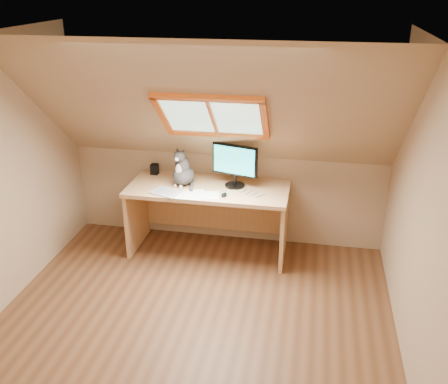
# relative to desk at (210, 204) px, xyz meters

# --- Properties ---
(ground) EXTENTS (3.50, 3.50, 0.00)m
(ground) POSITION_rel_desk_xyz_m (0.13, -1.45, -0.54)
(ground) COLOR brown
(ground) RESTS_ON ground
(room_shell) EXTENTS (3.52, 3.52, 2.41)m
(room_shell) POSITION_rel_desk_xyz_m (0.13, -1.54, 0.89)
(room_shell) COLOR tan
(room_shell) RESTS_ON ground
(desk) EXTENTS (1.69, 0.74, 0.77)m
(desk) POSITION_rel_desk_xyz_m (0.00, 0.00, 0.00)
(desk) COLOR tan
(desk) RESTS_ON ground
(monitor) EXTENTS (0.49, 0.21, 0.45)m
(monitor) POSITION_rel_desk_xyz_m (0.27, -0.01, 0.49)
(monitor) COLOR black
(monitor) RESTS_ON desk
(cat) EXTENTS (0.30, 0.33, 0.42)m
(cat) POSITION_rel_desk_xyz_m (-0.28, -0.06, 0.38)
(cat) COLOR #46403E
(cat) RESTS_ON desk
(desk_speaker) EXTENTS (0.08, 0.08, 0.12)m
(desk_speaker) POSITION_rel_desk_xyz_m (-0.67, 0.18, 0.29)
(desk_speaker) COLOR black
(desk_speaker) RESTS_ON desk
(graphics_tablet) EXTENTS (0.35, 0.30, 0.01)m
(graphics_tablet) POSITION_rel_desk_xyz_m (-0.39, -0.31, 0.24)
(graphics_tablet) COLOR #B2B2B7
(graphics_tablet) RESTS_ON desk
(mouse) EXTENTS (0.06, 0.10, 0.03)m
(mouse) POSITION_rel_desk_xyz_m (0.21, -0.29, 0.25)
(mouse) COLOR black
(mouse) RESTS_ON desk
(papers) EXTENTS (0.35, 0.30, 0.01)m
(papers) POSITION_rel_desk_xyz_m (-0.06, -0.33, 0.23)
(papers) COLOR white
(papers) RESTS_ON desk
(cables) EXTENTS (0.51, 0.26, 0.01)m
(cables) POSITION_rel_desk_xyz_m (0.38, -0.19, 0.24)
(cables) COLOR silver
(cables) RESTS_ON desk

